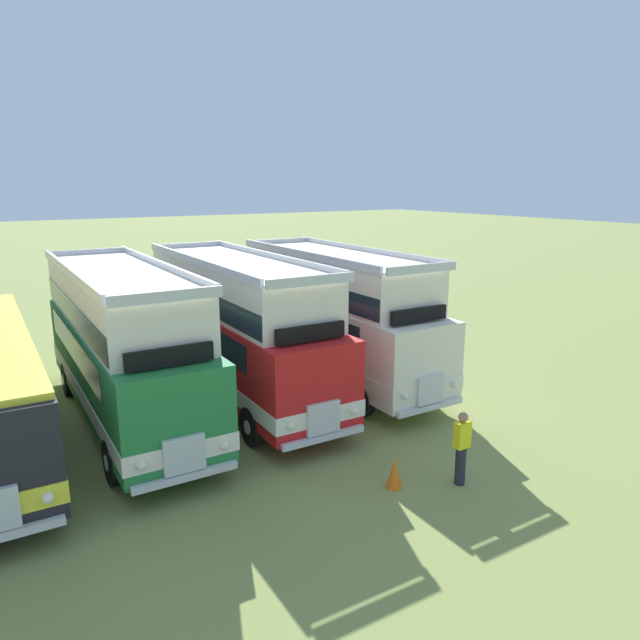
{
  "coord_description": "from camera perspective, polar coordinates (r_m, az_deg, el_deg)",
  "views": [
    {
      "loc": [
        3.5,
        -16.09,
        6.67
      ],
      "look_at": [
        13.59,
        -0.02,
        2.15
      ],
      "focal_mm": 32.46,
      "sensor_mm": 36.0,
      "label": 1
    }
  ],
  "objects": [
    {
      "name": "cone_near_end",
      "position": [
        13.44,
        7.36,
        -14.69
      ],
      "size": [
        0.36,
        0.36,
        0.72
      ],
      "primitive_type": "cone",
      "color": "orange",
      "rests_on": "ground"
    },
    {
      "name": "marshal_person",
      "position": [
        13.62,
        13.77,
        -12.13
      ],
      "size": [
        0.36,
        0.24,
        1.73
      ],
      "color": "#23232D",
      "rests_on": "ground"
    },
    {
      "name": "bus_seventh_in_row",
      "position": [
        17.06,
        -18.9,
        -1.97
      ],
      "size": [
        2.73,
        10.2,
        4.52
      ],
      "color": "#237538",
      "rests_on": "ground"
    },
    {
      "name": "bus_eighth_in_row",
      "position": [
        18.29,
        -8.19,
        -0.37
      ],
      "size": [
        2.77,
        10.37,
        4.52
      ],
      "color": "red",
      "rests_on": "ground"
    },
    {
      "name": "bus_ninth_in_row",
      "position": [
        19.79,
        1.44,
        0.81
      ],
      "size": [
        2.75,
        9.82,
        4.52
      ],
      "color": "silver",
      "rests_on": "ground"
    }
  ]
}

